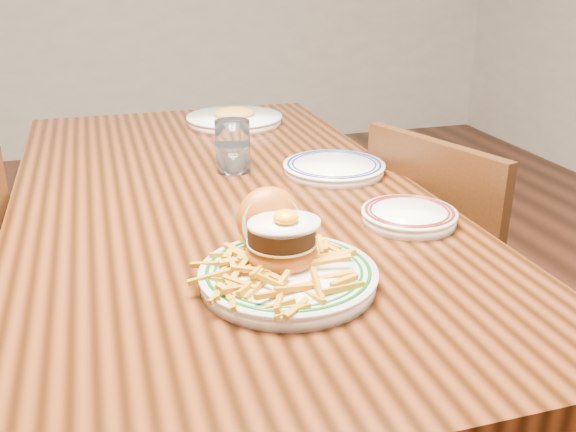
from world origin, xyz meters
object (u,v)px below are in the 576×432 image
object	(u,v)px
chair_right	(454,288)
table	(222,230)
side_plate	(409,215)
main_plate	(285,260)

from	to	relation	value
chair_right	table	bearing A→B (deg)	-23.02
table	side_plate	distance (m)	0.42
side_plate	chair_right	bearing A→B (deg)	18.32
chair_right	side_plate	xyz separation A→B (m)	(-0.26, -0.22, 0.31)
table	chair_right	xyz separation A→B (m)	(0.56, -0.05, -0.21)
table	chair_right	bearing A→B (deg)	-4.80
table	main_plate	bearing A→B (deg)	-87.61
chair_right	main_plate	size ratio (longest dim) A/B	3.03
table	side_plate	xyz separation A→B (m)	(0.31, -0.27, 0.10)
table	chair_right	size ratio (longest dim) A/B	1.89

